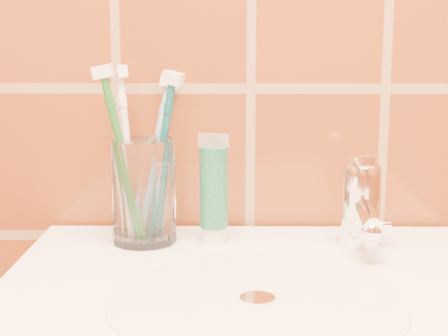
{
  "coord_description": "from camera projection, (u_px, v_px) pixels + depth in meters",
  "views": [
    {
      "loc": [
        -0.03,
        0.26,
        1.11
      ],
      "look_at": [
        -0.04,
        1.08,
        0.95
      ],
      "focal_mm": 55.0,
      "sensor_mm": 36.0,
      "label": 1
    }
  ],
  "objects": [
    {
      "name": "faucet",
      "position": [
        361.0,
        199.0,
        0.85
      ],
      "size": [
        0.05,
        0.11,
        0.12
      ],
      "color": "white",
      "rests_on": "pedestal_sink"
    },
    {
      "name": "glass_tumbler",
      "position": [
        143.0,
        191.0,
        0.88
      ],
      "size": [
        0.09,
        0.09,
        0.13
      ],
      "primitive_type": "cylinder",
      "rotation": [
        0.0,
        0.0,
        0.1
      ],
      "color": "white",
      "rests_on": "pedestal_sink"
    },
    {
      "name": "toothbrush_1",
      "position": [
        160.0,
        159.0,
        0.87
      ],
      "size": [
        0.1,
        0.08,
        0.23
      ],
      "primitive_type": null,
      "rotation": [
        0.19,
        0.0,
        1.21
      ],
      "color": "#0C5865",
      "rests_on": "glass_tumbler"
    },
    {
      "name": "toothbrush_2",
      "position": [
        154.0,
        158.0,
        0.91
      ],
      "size": [
        0.14,
        0.17,
        0.23
      ],
      "primitive_type": null,
      "rotation": [
        0.38,
        0.0,
        2.63
      ],
      "color": "#6F99C5",
      "rests_on": "glass_tumbler"
    },
    {
      "name": "toothbrush_3",
      "position": [
        123.0,
        158.0,
        0.86
      ],
      "size": [
        0.07,
        0.07,
        0.23
      ],
      "primitive_type": null,
      "rotation": [
        0.21,
        0.0,
        -1.56
      ],
      "color": "#1C6C26",
      "rests_on": "glass_tumbler"
    },
    {
      "name": "toothbrush_0",
      "position": [
        128.0,
        156.0,
        0.88
      ],
      "size": [
        0.09,
        0.12,
        0.24
      ],
      "primitive_type": null,
      "rotation": [
        0.21,
        0.0,
        -2.62
      ],
      "color": "white",
      "rests_on": "glass_tumbler"
    },
    {
      "name": "toothpaste_tube",
      "position": [
        214.0,
        192.0,
        0.87
      ],
      "size": [
        0.04,
        0.04,
        0.14
      ],
      "rotation": [
        0.0,
        0.0,
        -0.24
      ],
      "color": "white",
      "rests_on": "pedestal_sink"
    }
  ]
}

